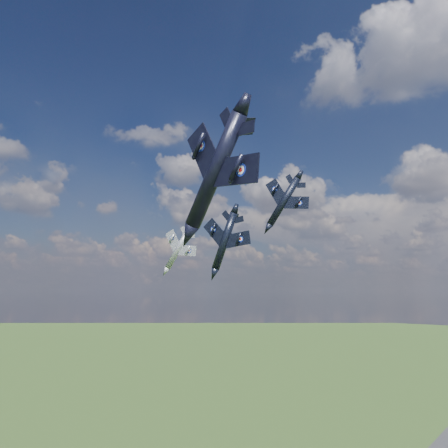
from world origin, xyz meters
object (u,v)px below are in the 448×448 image
Objects in this scene: jet_lead_navy at (225,241)px; jet_left_silver at (178,249)px; jet_right_navy at (215,171)px; jet_high_navy at (284,201)px.

jet_lead_navy is 1.17× the size of jet_left_silver.
jet_right_navy reaches higher than jet_lead_navy.
jet_left_silver is at bearing 143.79° from jet_right_navy.
jet_high_navy is 0.97× the size of jet_left_silver.
jet_left_silver is at bearing 158.97° from jet_high_navy.
jet_high_navy is (-14.26, 35.42, 4.97)m from jet_right_navy.
jet_lead_navy is 14.07m from jet_left_silver.
jet_high_navy reaches higher than jet_left_silver.
jet_high_navy reaches higher than jet_right_navy.
jet_right_navy is 38.51m from jet_high_navy.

